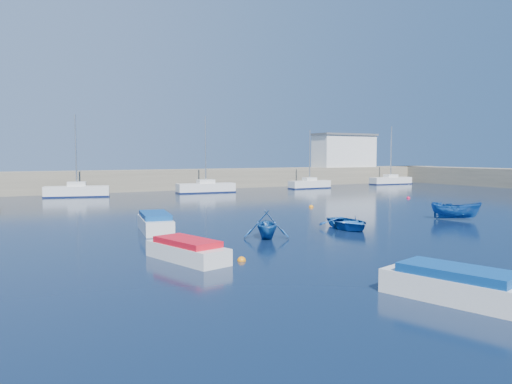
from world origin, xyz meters
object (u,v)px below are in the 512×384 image
motorboat_3 (457,285)px  dinghy_left (266,224)px  dinghy_right (456,211)px  motorboat_0 (187,250)px  dinghy_center (348,223)px  harbor_office (344,151)px  sailboat_5 (77,191)px  sailboat_7 (310,184)px  sailboat_6 (206,187)px  sailboat_8 (391,180)px  motorboat_1 (155,223)px

motorboat_3 → dinghy_left: (0.85, 13.01, 0.26)m
dinghy_right → motorboat_3: bearing=-174.0°
motorboat_0 → dinghy_center: motorboat_0 is taller
harbor_office → sailboat_5: bearing=-171.5°
motorboat_3 → dinghy_center: bearing=47.5°
dinghy_left → sailboat_7: bearing=79.2°
dinghy_right → sailboat_6: bearing=66.2°
sailboat_7 → motorboat_3: size_ratio=1.65×
motorboat_3 → dinghy_right: 20.89m
sailboat_7 → dinghy_left: size_ratio=2.76×
sailboat_8 → dinghy_right: 43.04m
sailboat_7 → motorboat_1: bearing=131.0°
dinghy_center → dinghy_right: dinghy_right is taller
sailboat_8 → dinghy_left: bearing=133.4°
sailboat_7 → dinghy_right: 33.45m
dinghy_right → sailboat_7: bearing=39.2°
dinghy_right → harbor_office: bearing=27.5°
motorboat_3 → dinghy_center: 15.03m
sailboat_8 → sailboat_7: bearing=100.9°
sailboat_7 → motorboat_3: bearing=149.0°
sailboat_7 → sailboat_6: bearing=90.1°
motorboat_3 → sailboat_5: bearing=78.9°
motorboat_1 → motorboat_0: bearing=-88.6°
harbor_office → dinghy_center: harbor_office is taller
sailboat_6 → dinghy_left: (-10.33, -31.81, 0.13)m
sailboat_5 → dinghy_center: bearing=-148.0°
sailboat_6 → motorboat_1: (-14.86, -26.52, -0.11)m
dinghy_center → dinghy_right: bearing=8.1°
harbor_office → dinghy_center: (-31.63, -38.99, -4.71)m
motorboat_0 → motorboat_3: motorboat_3 is taller
motorboat_1 → dinghy_center: size_ratio=1.26×
harbor_office → sailboat_7: size_ratio=1.26×
sailboat_6 → motorboat_0: 38.74m
harbor_office → sailboat_6: size_ratio=1.10×
motorboat_1 → dinghy_right: dinghy_right is taller
sailboat_7 → dinghy_center: bearing=147.7°
sailboat_7 → dinghy_right: size_ratio=2.39×
harbor_office → sailboat_7: (-11.98, -7.41, -4.51)m
sailboat_6 → dinghy_right: sailboat_6 is taller
sailboat_7 → motorboat_3: 52.20m
sailboat_6 → motorboat_3: size_ratio=1.90×
sailboat_8 → motorboat_3: bearing=142.1°
motorboat_0 → dinghy_left: dinghy_left is taller
motorboat_0 → dinghy_right: dinghy_right is taller
sailboat_6 → dinghy_left: sailboat_6 is taller
sailboat_8 → dinghy_center: (-36.26, -33.37, -0.21)m
harbor_office → dinghy_left: (-37.64, -39.36, -4.35)m
harbor_office → dinghy_center: bearing=-129.0°
sailboat_5 → sailboat_7: sailboat_5 is taller
motorboat_3 → sailboat_6: bearing=60.7°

